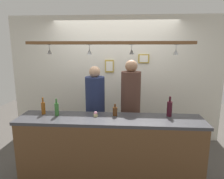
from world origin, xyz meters
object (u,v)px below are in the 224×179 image
person_middle_navy_shirt (95,103)px  picture_frame_upper_small (144,59)px  bottle_beer_green_import (57,109)px  cupcake (96,114)px  bottle_beer_amber_tall (43,108)px  bottle_beer_brown_stubby (115,111)px  bottle_wine_dark_red (169,108)px  picture_frame_crest (109,66)px  person_right_brown_shirt (131,100)px

person_middle_navy_shirt → picture_frame_upper_small: bearing=39.7°
bottle_beer_green_import → cupcake: 0.59m
bottle_beer_amber_tall → bottle_beer_brown_stubby: bearing=0.0°
bottle_wine_dark_red → bottle_beer_green_import: size_ratio=1.15×
person_middle_navy_shirt → bottle_beer_brown_stubby: person_middle_navy_shirt is taller
bottle_beer_green_import → cupcake: bearing=0.7°
cupcake → picture_frame_crest: (0.09, 1.35, 0.58)m
picture_frame_upper_small → bottle_beer_amber_tall: bearing=-141.1°
person_right_brown_shirt → bottle_beer_green_import: size_ratio=6.79×
bottle_beer_amber_tall → person_right_brown_shirt: bearing=22.6°
person_middle_navy_shirt → bottle_beer_green_import: size_ratio=6.37×
person_middle_navy_shirt → bottle_beer_green_import: bearing=-128.2°
bottle_beer_green_import → bottle_beer_amber_tall: bearing=166.0°
person_middle_navy_shirt → bottle_beer_amber_tall: 0.91m
bottle_wine_dark_red → picture_frame_upper_small: bearing=103.3°
cupcake → person_right_brown_shirt: bearing=49.0°
cupcake → bottle_beer_green_import: bearing=-179.3°
person_middle_navy_shirt → bottle_beer_amber_tall: size_ratio=6.37×
bottle_wine_dark_red → cupcake: bearing=-175.4°
bottle_beer_green_import → picture_frame_upper_small: bearing=44.6°
bottle_beer_amber_tall → picture_frame_upper_small: 2.17m
picture_frame_crest → picture_frame_upper_small: bearing=0.0°
person_middle_navy_shirt → person_right_brown_shirt: (0.63, -0.00, 0.07)m
cupcake → bottle_beer_brown_stubby: bearing=10.1°
person_middle_navy_shirt → picture_frame_crest: size_ratio=6.37×
person_middle_navy_shirt → picture_frame_upper_small: size_ratio=7.53×
person_right_brown_shirt → bottle_beer_amber_tall: size_ratio=6.79×
bottle_wine_dark_red → cupcake: bottle_wine_dark_red is taller
bottle_beer_green_import → picture_frame_upper_small: picture_frame_upper_small is taller
bottle_beer_green_import → picture_frame_crest: size_ratio=1.00×
person_right_brown_shirt → picture_frame_crest: person_right_brown_shirt is taller
bottle_beer_amber_tall → bottle_beer_green_import: bearing=-14.0°
bottle_beer_amber_tall → cupcake: (0.81, -0.05, -0.06)m
person_middle_navy_shirt → picture_frame_crest: 0.96m
cupcake → bottle_wine_dark_red: bearing=4.6°
bottle_beer_brown_stubby → picture_frame_upper_small: size_ratio=0.82×
person_middle_navy_shirt → bottle_beer_brown_stubby: size_ratio=9.20×
bottle_beer_brown_stubby → cupcake: bearing=-169.9°
person_middle_navy_shirt → cupcake: 0.62m
bottle_wine_dark_red → bottle_beer_brown_stubby: size_ratio=1.67×
person_right_brown_shirt → cupcake: 0.81m
bottle_wine_dark_red → bottle_beer_brown_stubby: bearing=-177.4°
person_middle_navy_shirt → cupcake: (0.10, -0.61, 0.01)m
person_right_brown_shirt → bottle_beer_brown_stubby: person_right_brown_shirt is taller
picture_frame_upper_small → person_right_brown_shirt: bearing=-109.8°
bottle_beer_amber_tall → cupcake: bearing=-3.5°
bottle_beer_brown_stubby → picture_frame_crest: bearing=98.4°
person_middle_navy_shirt → person_right_brown_shirt: 0.63m
person_right_brown_shirt → bottle_beer_amber_tall: bearing=-157.4°
person_middle_navy_shirt → cupcake: person_middle_navy_shirt is taller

